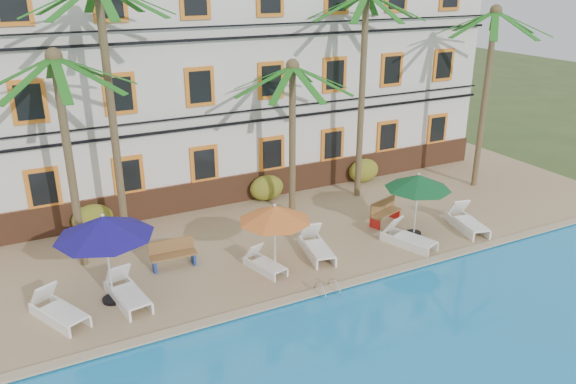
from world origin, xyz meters
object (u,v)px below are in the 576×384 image
lounger_b (127,292)px  palm_b (109,85)px  umbrella_green (418,182)px  lounger_d (316,246)px  bench_right (384,211)px  lounger_f (467,221)px  pool_ladder (327,292)px  palm_e (488,73)px  bench_left (173,253)px  palm_c (292,114)px  lounger_a (58,310)px  palm_d (363,68)px  lounger_e (408,237)px  umbrella_red (275,214)px  palm_a (65,129)px  lounger_c (264,263)px  umbrella_blue (104,227)px

lounger_b → palm_b: bearing=78.2°
palm_b → lounger_b: 6.48m
umbrella_green → lounger_d: size_ratio=1.13×
bench_right → lounger_f: bearing=-37.9°
lounger_b → pool_ladder: (5.49, -2.22, -0.32)m
palm_b → lounger_d: 8.58m
palm_e → bench_left: size_ratio=5.17×
palm_c → lounger_a: palm_c is taller
palm_d → lounger_e: bearing=-102.9°
palm_c → umbrella_red: (-2.61, -3.82, -2.09)m
palm_c → lounger_b: palm_c is taller
umbrella_red → bench_left: bearing=148.5°
palm_c → lounger_e: (2.36, -4.35, -3.77)m
palm_a → lounger_b: bearing=-75.2°
pool_ladder → umbrella_red: bearing=112.3°
palm_d → bench_left: palm_d is taller
lounger_d → lounger_f: (6.08, -0.78, 0.00)m
umbrella_red → lounger_c: umbrella_red is taller
lounger_a → lounger_f: bearing=-2.6°
palm_a → palm_e: bearing=-0.9°
umbrella_green → bench_right: size_ratio=1.53×
umbrella_green → lounger_c: size_ratio=1.40×
lounger_a → lounger_b: (1.91, 0.06, 0.01)m
umbrella_blue → lounger_c: size_ratio=1.63×
lounger_e → umbrella_green: bearing=38.2°
lounger_c → palm_c: bearing=51.4°
bench_left → palm_d: bearing=16.2°
palm_d → umbrella_blue: palm_d is taller
lounger_a → lounger_f: (14.41, -0.65, 0.01)m
palm_b → umbrella_red: 6.61m
palm_b → lounger_e: bearing=-25.4°
palm_c → lounger_d: palm_c is taller
umbrella_blue → palm_a: bearing=98.5°
palm_d → umbrella_red: size_ratio=3.68×
lounger_d → pool_ladder: bearing=-112.1°
lounger_c → bench_right: bearing=12.8°
umbrella_red → palm_a: bearing=149.2°
palm_b → bench_right: bearing=-13.5°
lounger_a → bench_right: size_ratio=1.33×
palm_e → umbrella_blue: 17.02m
palm_b → lounger_e: 11.29m
bench_left → lounger_a: bearing=-157.4°
umbrella_blue → palm_e: bearing=8.5°
lounger_c → palm_a: bearing=149.1°
lounger_a → lounger_b: 1.91m
umbrella_green → lounger_f: size_ratio=1.10×
palm_c → palm_d: 3.79m
lounger_e → umbrella_red: bearing=173.9°
palm_a → lounger_b: 5.30m
palm_b → lounger_c: size_ratio=5.25×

